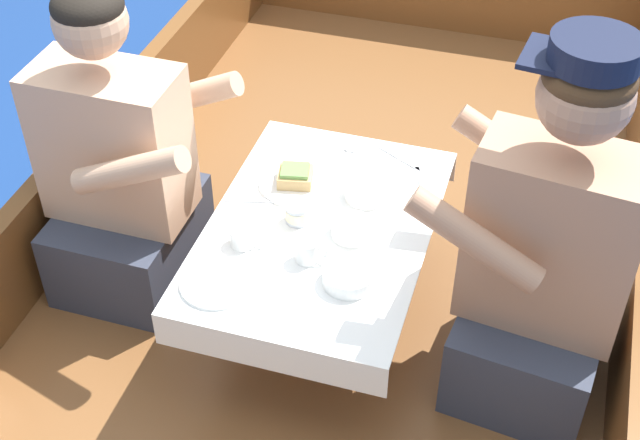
% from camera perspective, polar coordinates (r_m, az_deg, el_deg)
% --- Properties ---
extents(ground_plane, '(60.00, 60.00, 0.00)m').
position_cam_1_polar(ground_plane, '(2.90, 0.49, -8.46)').
color(ground_plane, navy).
extents(boat_deck, '(1.78, 3.56, 0.26)m').
position_cam_1_polar(boat_deck, '(2.80, 0.50, -6.69)').
color(boat_deck, brown).
rests_on(boat_deck, ground_plane).
extents(gunwale_port, '(0.06, 3.56, 0.32)m').
position_cam_1_polar(gunwale_port, '(2.90, -16.00, 1.18)').
color(gunwale_port, brown).
rests_on(gunwale_port, boat_deck).
extents(gunwale_starboard, '(0.06, 3.56, 0.32)m').
position_cam_1_polar(gunwale_starboard, '(2.56, 19.42, -5.99)').
color(gunwale_starboard, brown).
rests_on(gunwale_starboard, boat_deck).
extents(cockpit_table, '(0.59, 0.87, 0.35)m').
position_cam_1_polar(cockpit_table, '(2.43, 0.00, -0.97)').
color(cockpit_table, '#B2B2B7').
rests_on(cockpit_table, boat_deck).
extents(person_port, '(0.52, 0.44, 0.96)m').
position_cam_1_polar(person_port, '(2.59, -12.66, 2.83)').
color(person_port, '#333847').
rests_on(person_port, boat_deck).
extents(person_starboard, '(0.56, 0.49, 1.04)m').
position_cam_1_polar(person_starboard, '(2.26, 14.23, -2.57)').
color(person_starboard, '#333847').
rests_on(person_starboard, boat_deck).
extents(plate_sandwich, '(0.21, 0.21, 0.01)m').
position_cam_1_polar(plate_sandwich, '(2.55, -1.59, 2.36)').
color(plate_sandwich, white).
rests_on(plate_sandwich, cockpit_table).
extents(plate_bread, '(0.19, 0.19, 0.01)m').
position_cam_1_polar(plate_bread, '(2.26, -6.65, -4.04)').
color(plate_bread, white).
rests_on(plate_bread, cockpit_table).
extents(sandwich, '(0.11, 0.10, 0.05)m').
position_cam_1_polar(sandwich, '(2.53, -1.60, 2.84)').
color(sandwich, tan).
rests_on(sandwich, plate_sandwich).
extents(bowl_port_near, '(0.13, 0.13, 0.04)m').
position_cam_1_polar(bowl_port_near, '(2.24, 1.86, -3.60)').
color(bowl_port_near, white).
rests_on(bowl_port_near, cockpit_table).
extents(bowl_starboard_near, '(0.11, 0.11, 0.04)m').
position_cam_1_polar(bowl_starboard_near, '(2.37, 2.06, -0.54)').
color(bowl_starboard_near, white).
rests_on(bowl_starboard_near, cockpit_table).
extents(bowl_center_far, '(0.12, 0.12, 0.04)m').
position_cam_1_polar(bowl_center_far, '(2.49, 2.99, 1.88)').
color(bowl_center_far, white).
rests_on(bowl_center_far, cockpit_table).
extents(coffee_cup_port, '(0.09, 0.06, 0.06)m').
position_cam_1_polar(coffee_cup_port, '(2.29, -0.82, -1.93)').
color(coffee_cup_port, white).
rests_on(coffee_cup_port, cockpit_table).
extents(coffee_cup_starboard, '(0.10, 0.07, 0.05)m').
position_cam_1_polar(coffee_cup_starboard, '(2.35, -4.92, -1.05)').
color(coffee_cup_starboard, white).
rests_on(coffee_cup_starboard, cockpit_table).
extents(tin_can, '(0.07, 0.07, 0.05)m').
position_cam_1_polar(tin_can, '(2.41, -1.45, 0.44)').
color(tin_can, silver).
rests_on(tin_can, cockpit_table).
extents(utensil_fork_starboard, '(0.17, 0.06, 0.00)m').
position_cam_1_polar(utensil_fork_starboard, '(2.49, -3.78, 1.23)').
color(utensil_fork_starboard, silver).
rests_on(utensil_fork_starboard, cockpit_table).
extents(utensil_spoon_center, '(0.06, 0.17, 0.01)m').
position_cam_1_polar(utensil_spoon_center, '(2.65, 1.91, 3.99)').
color(utensil_spoon_center, silver).
rests_on(utensil_spoon_center, cockpit_table).
extents(utensil_knife_port, '(0.15, 0.09, 0.00)m').
position_cam_1_polar(utensil_knife_port, '(2.65, 5.15, 3.95)').
color(utensil_knife_port, silver).
rests_on(utensil_knife_port, cockpit_table).
extents(utensil_knife_starboard, '(0.07, 0.16, 0.00)m').
position_cam_1_polar(utensil_knife_starboard, '(2.56, 6.52, 2.21)').
color(utensil_knife_starboard, silver).
rests_on(utensil_knife_starboard, cockpit_table).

